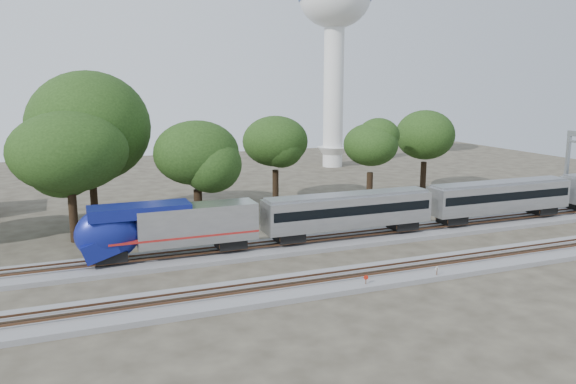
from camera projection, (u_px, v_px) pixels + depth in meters
name	position (u px, v px, depth m)	size (l,w,h in m)	color
ground	(279.00, 272.00, 45.30)	(160.00, 160.00, 0.00)	#383328
track_far	(256.00, 250.00, 50.74)	(160.00, 5.00, 0.73)	slate
track_near	(298.00, 286.00, 41.61)	(160.00, 5.00, 0.73)	slate
train	(501.00, 196.00, 60.18)	(87.76, 3.02, 4.46)	silver
switch_stand_red	(366.00, 280.00, 41.50)	(0.33, 0.16, 1.09)	#512D19
switch_stand_white	(437.00, 271.00, 43.42)	(0.35, 0.12, 1.11)	#512D19
switch_lever	(409.00, 282.00, 42.71)	(0.50, 0.30, 0.30)	#512D19
water_tower	(335.00, 19.00, 98.17)	(12.68, 12.68, 35.09)	silver
tree_2	(69.00, 152.00, 52.45)	(8.85, 8.85, 12.47)	black
tree_3	(89.00, 127.00, 58.06)	(10.74, 10.74, 15.14)	black
tree_4	(197.00, 153.00, 56.29)	(8.29, 8.29, 11.68)	black
tree_5	(275.00, 141.00, 70.20)	(8.02, 8.02, 11.31)	black
tree_6	(371.00, 145.00, 69.48)	(7.65, 7.65, 10.79)	black
tree_7	(425.00, 135.00, 76.70)	(8.21, 8.21, 11.58)	black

